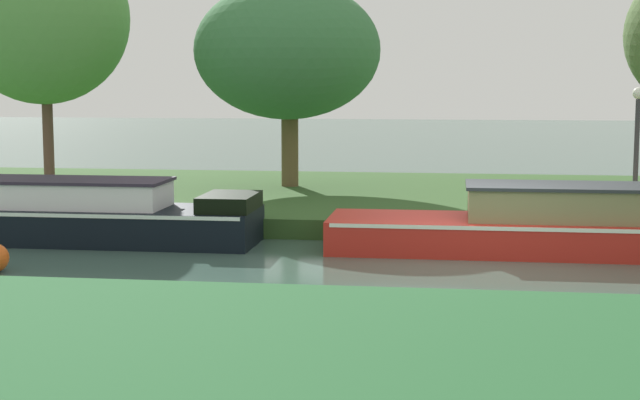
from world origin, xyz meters
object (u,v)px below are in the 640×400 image
at_px(lamp_post, 637,135).
at_px(black_narrowboat, 31,213).
at_px(willow_tree_left, 42,18).
at_px(willow_tree_centre, 287,51).

bearing_deg(lamp_post, black_narrowboat, -170.08).
bearing_deg(black_narrowboat, willow_tree_left, 110.42).
height_order(willow_tree_centre, lamp_post, willow_tree_centre).
relative_size(willow_tree_left, lamp_post, 2.46).
bearing_deg(black_narrowboat, willow_tree_centre, 58.23).
distance_m(willow_tree_left, lamp_post, 14.46).
height_order(black_narrowboat, willow_tree_centre, willow_tree_centre).
height_order(willow_tree_left, willow_tree_centre, willow_tree_left).
height_order(willow_tree_left, lamp_post, willow_tree_left).
relative_size(black_narrowboat, willow_tree_centre, 1.70).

